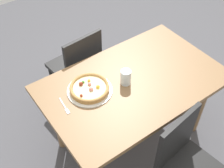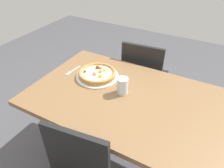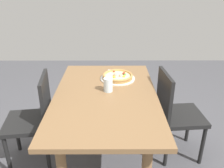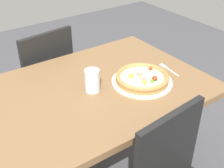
{
  "view_description": "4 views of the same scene",
  "coord_description": "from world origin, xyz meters",
  "px_view_note": "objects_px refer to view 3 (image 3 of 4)",
  "views": [
    {
      "loc": [
        1.02,
        1.13,
        2.26
      ],
      "look_at": [
        0.16,
        -0.06,
        0.76
      ],
      "focal_mm": 45.65,
      "sensor_mm": 36.0,
      "label": 1
    },
    {
      "loc": [
        -0.44,
        1.04,
        1.65
      ],
      "look_at": [
        0.16,
        -0.06,
        0.76
      ],
      "focal_mm": 33.83,
      "sensor_mm": 36.0,
      "label": 2
    },
    {
      "loc": [
        -1.75,
        -0.05,
        1.64
      ],
      "look_at": [
        0.16,
        -0.06,
        0.76
      ],
      "focal_mm": 37.56,
      "sensor_mm": 36.0,
      "label": 3
    },
    {
      "loc": [
        -0.6,
        -1.13,
        1.58
      ],
      "look_at": [
        0.16,
        -0.06,
        0.76
      ],
      "focal_mm": 47.1,
      "sensor_mm": 36.0,
      "label": 4
    }
  ],
  "objects_px": {
    "fork": "(114,70)",
    "dining_table": "(106,105)",
    "drinking_glass": "(108,85)",
    "chair_near": "(175,112)",
    "pizza": "(118,76)",
    "chair_far": "(34,117)",
    "plate": "(118,78)"
  },
  "relations": [
    {
      "from": "fork",
      "to": "drinking_glass",
      "type": "relative_size",
      "value": 1.38
    },
    {
      "from": "chair_near",
      "to": "plate",
      "type": "distance_m",
      "value": 0.63
    },
    {
      "from": "chair_near",
      "to": "fork",
      "type": "xyz_separation_m",
      "value": [
        0.42,
        0.56,
        0.26
      ]
    },
    {
      "from": "chair_far",
      "to": "plate",
      "type": "relative_size",
      "value": 2.62
    },
    {
      "from": "chair_near",
      "to": "fork",
      "type": "relative_size",
      "value": 5.27
    },
    {
      "from": "dining_table",
      "to": "chair_near",
      "type": "height_order",
      "value": "chair_near"
    },
    {
      "from": "chair_near",
      "to": "drinking_glass",
      "type": "xyz_separation_m",
      "value": [
        -0.07,
        0.62,
        0.32
      ]
    },
    {
      "from": "dining_table",
      "to": "pizza",
      "type": "xyz_separation_m",
      "value": [
        0.32,
        -0.11,
        0.14
      ]
    },
    {
      "from": "chair_near",
      "to": "drinking_glass",
      "type": "distance_m",
      "value": 0.7
    },
    {
      "from": "chair_near",
      "to": "chair_far",
      "type": "height_order",
      "value": "same"
    },
    {
      "from": "dining_table",
      "to": "chair_far",
      "type": "distance_m",
      "value": 0.66
    },
    {
      "from": "chair_far",
      "to": "pizza",
      "type": "xyz_separation_m",
      "value": [
        0.28,
        -0.76,
        0.29
      ]
    },
    {
      "from": "dining_table",
      "to": "plate",
      "type": "relative_size",
      "value": 4.15
    },
    {
      "from": "chair_far",
      "to": "pizza",
      "type": "relative_size",
      "value": 3.01
    },
    {
      "from": "chair_near",
      "to": "pizza",
      "type": "height_order",
      "value": "chair_near"
    },
    {
      "from": "plate",
      "to": "drinking_glass",
      "type": "xyz_separation_m",
      "value": [
        -0.26,
        0.09,
        0.06
      ]
    },
    {
      "from": "chair_near",
      "to": "pizza",
      "type": "relative_size",
      "value": 3.01
    },
    {
      "from": "pizza",
      "to": "drinking_glass",
      "type": "distance_m",
      "value": 0.28
    },
    {
      "from": "plate",
      "to": "dining_table",
      "type": "bearing_deg",
      "value": 161.14
    },
    {
      "from": "pizza",
      "to": "chair_far",
      "type": "bearing_deg",
      "value": 110.44
    },
    {
      "from": "pizza",
      "to": "fork",
      "type": "bearing_deg",
      "value": 7.61
    },
    {
      "from": "dining_table",
      "to": "fork",
      "type": "relative_size",
      "value": 8.33
    },
    {
      "from": "chair_far",
      "to": "dining_table",
      "type": "bearing_deg",
      "value": -100.95
    },
    {
      "from": "dining_table",
      "to": "plate",
      "type": "bearing_deg",
      "value": -18.86
    },
    {
      "from": "chair_far",
      "to": "pizza",
      "type": "bearing_deg",
      "value": -76.9
    },
    {
      "from": "pizza",
      "to": "drinking_glass",
      "type": "xyz_separation_m",
      "value": [
        -0.26,
        0.09,
        0.03
      ]
    },
    {
      "from": "fork",
      "to": "dining_table",
      "type": "bearing_deg",
      "value": 87.42
    },
    {
      "from": "dining_table",
      "to": "chair_near",
      "type": "distance_m",
      "value": 0.67
    },
    {
      "from": "pizza",
      "to": "fork",
      "type": "xyz_separation_m",
      "value": [
        0.22,
        0.03,
        -0.03
      ]
    },
    {
      "from": "chair_far",
      "to": "drinking_glass",
      "type": "height_order",
      "value": "chair_far"
    },
    {
      "from": "chair_far",
      "to": "plate",
      "type": "xyz_separation_m",
      "value": [
        0.28,
        -0.76,
        0.26
      ]
    },
    {
      "from": "chair_near",
      "to": "dining_table",
      "type": "bearing_deg",
      "value": -83.54
    }
  ]
}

